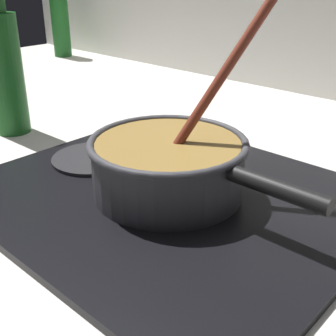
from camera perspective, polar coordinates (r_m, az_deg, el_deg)
ground at (r=0.73m, az=-14.04°, el=-4.36°), size 2.40×1.60×0.04m
hob_plate at (r=0.67m, az=0.00°, el=-3.56°), size 0.56×0.48×0.01m
burner_ring at (r=0.67m, az=0.00°, el=-2.80°), size 0.17×0.17×0.01m
spare_burner at (r=0.79m, az=-9.56°, el=1.23°), size 0.14×0.14×0.01m
cooking_pan at (r=0.65m, az=0.14°, el=0.44°), size 0.36×0.24×0.28m
sauce_bottle at (r=0.97m, az=-20.05°, el=11.58°), size 0.07×0.07×0.29m
oil_bottle at (r=1.78m, az=-13.58°, el=17.62°), size 0.06×0.06×0.28m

